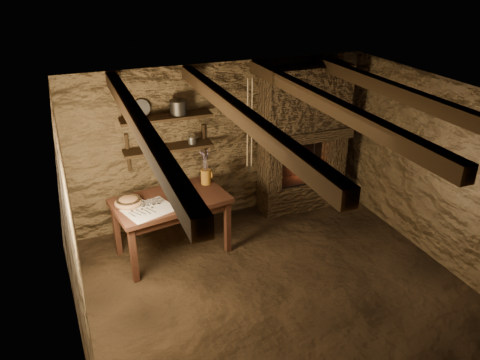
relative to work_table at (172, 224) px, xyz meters
name	(u,v)px	position (x,y,z in m)	size (l,w,h in m)	color
floor	(277,286)	(1.01, -1.20, -0.46)	(4.50, 4.50, 0.00)	black
back_wall	(222,143)	(1.01, 0.80, 0.74)	(4.50, 0.04, 2.40)	#4B3823
front_wall	(392,316)	(1.01, -3.20, 0.74)	(4.50, 0.04, 2.40)	#4B3823
left_wall	(74,242)	(-1.24, -1.20, 0.74)	(0.04, 4.00, 2.40)	#4B3823
right_wall	(437,172)	(3.26, -1.20, 0.74)	(0.04, 4.00, 2.40)	#4B3823
ceiling	(285,99)	(1.01, -1.20, 1.94)	(4.50, 4.00, 0.04)	black
beam_far_left	(140,125)	(-0.49, -1.20, 1.85)	(0.14, 3.95, 0.16)	black
beam_mid_left	(240,113)	(0.51, -1.20, 1.85)	(0.14, 3.95, 0.16)	black
beam_mid_right	(326,103)	(1.51, -1.20, 1.85)	(0.14, 3.95, 0.16)	black
beam_far_right	(402,94)	(2.51, -1.20, 1.85)	(0.14, 3.95, 0.16)	black
shelf_lower	(169,148)	(0.16, 0.64, 0.84)	(1.25, 0.30, 0.04)	black
shelf_upper	(166,117)	(0.16, 0.64, 1.29)	(1.25, 0.30, 0.04)	black
hearth	(303,136)	(2.26, 0.57, 0.77)	(1.43, 0.51, 2.30)	#35271A
work_table	(172,224)	(0.00, 0.00, 0.00)	(1.59, 1.07, 0.85)	black
linen_cloth	(149,210)	(-0.32, -0.20, 0.39)	(0.58, 0.47, 0.01)	beige
pewter_cutlery_row	(149,210)	(-0.32, -0.22, 0.40)	(0.49, 0.19, 0.01)	gray
drinking_glasses	(149,203)	(-0.30, -0.09, 0.44)	(0.19, 0.06, 0.08)	silver
stoneware_jug	(206,170)	(0.58, 0.26, 0.60)	(0.18, 0.18, 0.49)	#98611D
wooden_bowl	(129,202)	(-0.54, 0.02, 0.43)	(0.36, 0.36, 0.13)	#9F6E45
iron_stockpot	(178,108)	(0.34, 0.64, 1.40)	(0.24, 0.24, 0.18)	#2F2D2A
tin_pan	(141,108)	(-0.15, 0.74, 1.43)	(0.23, 0.23, 0.03)	#959691
small_kettle	(192,140)	(0.51, 0.64, 0.92)	(0.15, 0.11, 0.16)	#959691
rusty_tin	(147,147)	(-0.14, 0.64, 0.91)	(0.09, 0.09, 0.09)	#501C10
red_pot	(313,166)	(2.45, 0.52, 0.25)	(0.25, 0.25, 0.54)	maroon
hanging_ropes	(250,123)	(1.06, -0.15, 1.34)	(0.08, 0.08, 1.20)	tan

